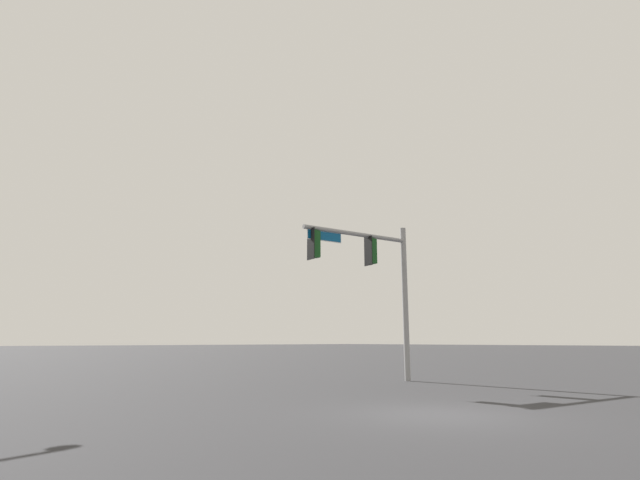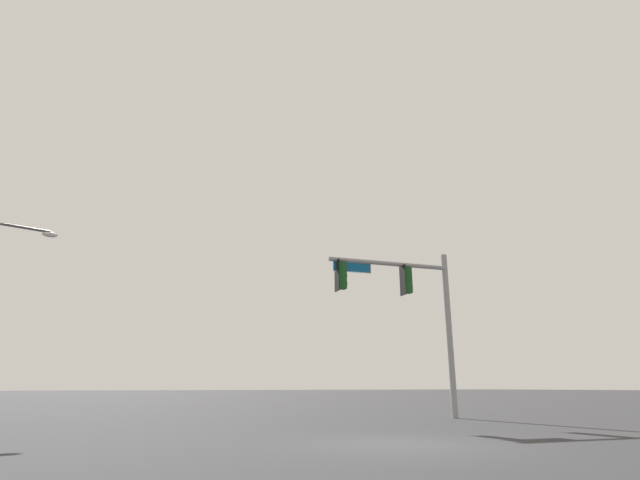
{
  "view_description": "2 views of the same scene",
  "coord_description": "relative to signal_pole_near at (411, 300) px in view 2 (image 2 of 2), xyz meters",
  "views": [
    {
      "loc": [
        10.38,
        7.16,
        1.71
      ],
      "look_at": [
        -3.96,
        -8.58,
        6.03
      ],
      "focal_mm": 28.0,
      "sensor_mm": 36.0,
      "label": 1
    },
    {
      "loc": [
        7.0,
        9.63,
        1.22
      ],
      "look_at": [
        -2.61,
        -9.13,
        7.44
      ],
      "focal_mm": 28.0,
      "sensor_mm": 36.0,
      "label": 2
    }
  ],
  "objects": [
    {
      "name": "signal_pole_near",
      "position": [
        0.0,
        0.0,
        0.0
      ],
      "size": [
        5.48,
        1.16,
        6.84
      ],
      "color": "gray",
      "rests_on": "ground_plane"
    },
    {
      "name": "ground_plane",
      "position": [
        5.91,
        7.19,
        -4.72
      ],
      "size": [
        400.0,
        400.0,
        0.0
      ],
      "primitive_type": "plane",
      "color": "#2D2D30"
    }
  ]
}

